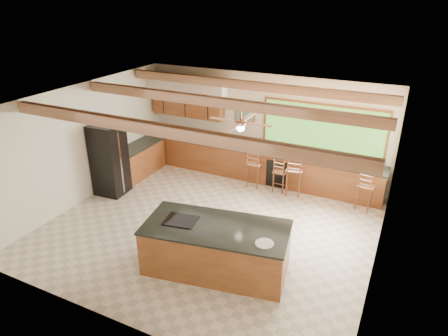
% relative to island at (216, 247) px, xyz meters
% --- Properties ---
extents(ground, '(7.20, 7.20, 0.00)m').
position_rel_island_xyz_m(ground, '(-0.80, 1.27, -0.49)').
color(ground, beige).
rests_on(ground, ground).
extents(room_shell, '(7.27, 6.54, 3.02)m').
position_rel_island_xyz_m(room_shell, '(-0.97, 1.92, 1.73)').
color(room_shell, beige).
rests_on(room_shell, ground).
extents(counter_run, '(7.12, 3.10, 1.24)m').
position_rel_island_xyz_m(counter_run, '(-1.62, 3.79, -0.02)').
color(counter_run, brown).
rests_on(counter_run, ground).
extents(island, '(2.96, 1.77, 0.99)m').
position_rel_island_xyz_m(island, '(0.00, 0.00, 0.00)').
color(island, brown).
rests_on(island, ground).
extents(refrigerator, '(0.80, 0.78, 1.93)m').
position_rel_island_xyz_m(refrigerator, '(-4.02, 1.67, 0.48)').
color(refrigerator, black).
rests_on(refrigerator, ground).
extents(bar_stool_a, '(0.40, 0.40, 1.12)m').
position_rel_island_xyz_m(bar_stool_a, '(-0.70, 3.66, 0.18)').
color(bar_stool_a, brown).
rests_on(bar_stool_a, ground).
extents(bar_stool_b, '(0.35, 0.35, 0.97)m').
position_rel_island_xyz_m(bar_stool_b, '(0.05, 3.67, 0.09)').
color(bar_stool_b, brown).
rests_on(bar_stool_b, ground).
extents(bar_stool_c, '(0.48, 0.48, 1.19)m').
position_rel_island_xyz_m(bar_stool_c, '(0.44, 3.66, 0.22)').
color(bar_stool_c, brown).
rests_on(bar_stool_c, ground).
extents(bar_stool_d, '(0.44, 0.44, 1.08)m').
position_rel_island_xyz_m(bar_stool_d, '(2.27, 3.64, 0.16)').
color(bar_stool_d, brown).
rests_on(bar_stool_d, ground).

